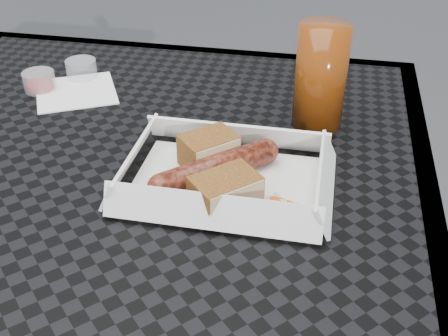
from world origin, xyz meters
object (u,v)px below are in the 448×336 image
at_px(food_tray, 226,183).
at_px(drink_glass, 321,76).
at_px(patio_table, 123,207).
at_px(bratwurst, 216,169).

relative_size(food_tray, drink_glass, 1.51).
relative_size(patio_table, food_tray, 3.64).
height_order(bratwurst, drink_glass, drink_glass).
bearing_deg(patio_table, drink_glass, 31.35).
distance_m(patio_table, bratwurst, 0.17).
xyz_separation_m(food_tray, bratwurst, (-0.01, 0.00, 0.02)).
bearing_deg(drink_glass, patio_table, -148.65).
bearing_deg(food_tray, drink_glass, 60.40).
bearing_deg(drink_glass, bratwurst, -122.66).
xyz_separation_m(food_tray, drink_glass, (0.10, 0.17, 0.07)).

